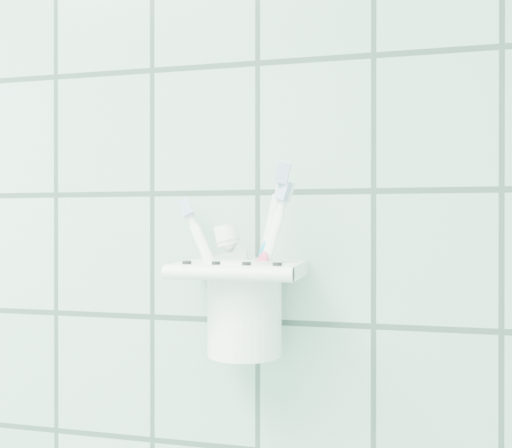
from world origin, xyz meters
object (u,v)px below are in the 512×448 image
at_px(cup, 245,303).
at_px(toothbrush_orange, 247,251).
at_px(holder_bracket, 241,271).
at_px(toothpaste_tube, 250,276).
at_px(toothbrush_pink, 248,262).
at_px(toothbrush_blue, 238,262).

distance_m(cup, toothbrush_orange, 0.06).
distance_m(holder_bracket, toothbrush_orange, 0.03).
xyz_separation_m(toothbrush_orange, toothpaste_tube, (0.01, -0.02, -0.03)).
bearing_deg(toothbrush_pink, toothbrush_blue, -144.40).
xyz_separation_m(holder_bracket, toothbrush_pink, (0.01, -0.01, 0.01)).
distance_m(holder_bracket, toothbrush_blue, 0.02).
xyz_separation_m(toothbrush_pink, toothbrush_blue, (-0.01, -0.01, 0.00)).
relative_size(holder_bracket, toothbrush_orange, 0.65).
bearing_deg(toothbrush_orange, holder_bracket, -112.61).
xyz_separation_m(toothbrush_blue, toothpaste_tube, (0.01, 0.01, -0.02)).
xyz_separation_m(holder_bracket, toothbrush_blue, (0.00, -0.02, 0.01)).
relative_size(toothbrush_pink, toothpaste_tube, 1.26).
bearing_deg(toothpaste_tube, cup, 127.50).
height_order(holder_bracket, toothbrush_pink, toothbrush_pink).
bearing_deg(toothpaste_tube, holder_bracket, 155.68).
bearing_deg(toothpaste_tube, toothbrush_orange, 102.63).
bearing_deg(toothbrush_pink, toothbrush_orange, 88.56).
bearing_deg(toothbrush_orange, toothbrush_blue, -100.73).
xyz_separation_m(toothbrush_pink, toothpaste_tube, (0.00, 0.00, -0.02)).
bearing_deg(holder_bracket, toothbrush_orange, 74.94).
height_order(holder_bracket, toothpaste_tube, toothpaste_tube).
relative_size(holder_bracket, toothbrush_pink, 0.74).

